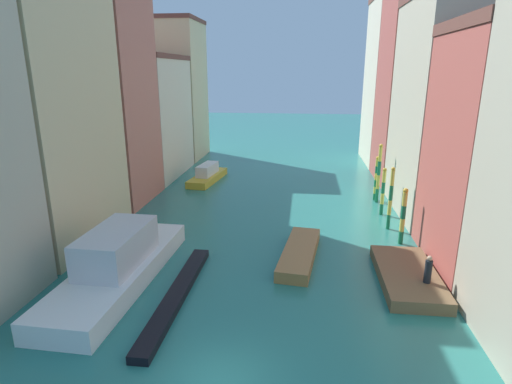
{
  "coord_description": "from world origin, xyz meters",
  "views": [
    {
      "loc": [
        2.83,
        -12.28,
        11.01
      ],
      "look_at": [
        -0.92,
        19.95,
        1.5
      ],
      "focal_mm": 28.98,
      "sensor_mm": 36.0,
      "label": 1
    }
  ],
  "objects_px": {
    "gondola_black": "(177,295)",
    "motorboat_1": "(300,253)",
    "vaporetto_white": "(119,263)",
    "mooring_pole_4": "(376,178)",
    "mooring_pole_0": "(403,216)",
    "mooring_pole_2": "(383,191)",
    "mooring_pole_1": "(390,198)",
    "motorboat_0": "(208,175)",
    "waterfront_dock": "(407,276)",
    "person_on_dock": "(428,270)",
    "mooring_pole_3": "(379,173)"
  },
  "relations": [
    {
      "from": "person_on_dock",
      "to": "motorboat_0",
      "type": "xyz_separation_m",
      "value": [
        -16.31,
        21.03,
        -0.69
      ]
    },
    {
      "from": "person_on_dock",
      "to": "motorboat_0",
      "type": "height_order",
      "value": "person_on_dock"
    },
    {
      "from": "gondola_black",
      "to": "motorboat_1",
      "type": "relative_size",
      "value": 1.44
    },
    {
      "from": "gondola_black",
      "to": "mooring_pole_0",
      "type": "bearing_deg",
      "value": 33.46
    },
    {
      "from": "mooring_pole_2",
      "to": "motorboat_0",
      "type": "xyz_separation_m",
      "value": [
        -16.16,
        8.73,
        -1.31
      ]
    },
    {
      "from": "gondola_black",
      "to": "motorboat_1",
      "type": "bearing_deg",
      "value": 41.49
    },
    {
      "from": "mooring_pole_0",
      "to": "mooring_pole_1",
      "type": "bearing_deg",
      "value": 96.99
    },
    {
      "from": "mooring_pole_1",
      "to": "mooring_pole_2",
      "type": "xyz_separation_m",
      "value": [
        0.06,
        3.15,
        -0.39
      ]
    },
    {
      "from": "person_on_dock",
      "to": "motorboat_1",
      "type": "xyz_separation_m",
      "value": [
        -6.5,
        3.47,
        -0.99
      ]
    },
    {
      "from": "waterfront_dock",
      "to": "gondola_black",
      "type": "height_order",
      "value": "waterfront_dock"
    },
    {
      "from": "mooring_pole_4",
      "to": "gondola_black",
      "type": "distance_m",
      "value": 22.08
    },
    {
      "from": "mooring_pole_0",
      "to": "mooring_pole_4",
      "type": "relative_size",
      "value": 0.97
    },
    {
      "from": "mooring_pole_4",
      "to": "motorboat_0",
      "type": "bearing_deg",
      "value": 163.46
    },
    {
      "from": "mooring_pole_1",
      "to": "vaporetto_white",
      "type": "xyz_separation_m",
      "value": [
        -15.99,
        -9.65,
        -1.27
      ]
    },
    {
      "from": "vaporetto_white",
      "to": "gondola_black",
      "type": "height_order",
      "value": "vaporetto_white"
    },
    {
      "from": "mooring_pole_0",
      "to": "motorboat_0",
      "type": "distance_m",
      "value": 21.98
    },
    {
      "from": "gondola_black",
      "to": "mooring_pole_4",
      "type": "bearing_deg",
      "value": 55.37
    },
    {
      "from": "mooring_pole_4",
      "to": "mooring_pole_3",
      "type": "bearing_deg",
      "value": -81.54
    },
    {
      "from": "motorboat_0",
      "to": "motorboat_1",
      "type": "relative_size",
      "value": 1.02
    },
    {
      "from": "motorboat_1",
      "to": "vaporetto_white",
      "type": "bearing_deg",
      "value": -157.7
    },
    {
      "from": "mooring_pole_2",
      "to": "gondola_black",
      "type": "height_order",
      "value": "mooring_pole_2"
    },
    {
      "from": "mooring_pole_4",
      "to": "vaporetto_white",
      "type": "relative_size",
      "value": 0.33
    },
    {
      "from": "mooring_pole_4",
      "to": "waterfront_dock",
      "type": "bearing_deg",
      "value": -92.17
    },
    {
      "from": "motorboat_0",
      "to": "mooring_pole_0",
      "type": "bearing_deg",
      "value": -41.51
    },
    {
      "from": "vaporetto_white",
      "to": "motorboat_1",
      "type": "distance_m",
      "value": 10.5
    },
    {
      "from": "waterfront_dock",
      "to": "person_on_dock",
      "type": "distance_m",
      "value": 1.71
    },
    {
      "from": "mooring_pole_3",
      "to": "gondola_black",
      "type": "xyz_separation_m",
      "value": [
        -12.59,
        -17.52,
        -2.42
      ]
    },
    {
      "from": "mooring_pole_0",
      "to": "waterfront_dock",
      "type": "bearing_deg",
      "value": -98.18
    },
    {
      "from": "mooring_pole_4",
      "to": "motorboat_1",
      "type": "bearing_deg",
      "value": -116.79
    },
    {
      "from": "mooring_pole_1",
      "to": "mooring_pole_4",
      "type": "height_order",
      "value": "mooring_pole_1"
    },
    {
      "from": "mooring_pole_0",
      "to": "mooring_pole_2",
      "type": "distance_m",
      "value": 5.82
    },
    {
      "from": "mooring_pole_4",
      "to": "gondola_black",
      "type": "height_order",
      "value": "mooring_pole_4"
    },
    {
      "from": "mooring_pole_3",
      "to": "vaporetto_white",
      "type": "xyz_separation_m",
      "value": [
        -16.22,
        -16.13,
        -1.54
      ]
    },
    {
      "from": "mooring_pole_4",
      "to": "vaporetto_white",
      "type": "bearing_deg",
      "value": -133.98
    },
    {
      "from": "gondola_black",
      "to": "motorboat_1",
      "type": "xyz_separation_m",
      "value": [
        6.07,
        5.37,
        0.15
      ]
    },
    {
      "from": "mooring_pole_1",
      "to": "gondola_black",
      "type": "xyz_separation_m",
      "value": [
        -12.37,
        -11.05,
        -2.15
      ]
    },
    {
      "from": "person_on_dock",
      "to": "motorboat_0",
      "type": "bearing_deg",
      "value": 127.79
    },
    {
      "from": "mooring_pole_0",
      "to": "vaporetto_white",
      "type": "distance_m",
      "value": 17.78
    },
    {
      "from": "mooring_pole_1",
      "to": "mooring_pole_4",
      "type": "xyz_separation_m",
      "value": [
        0.14,
        7.06,
        -0.33
      ]
    },
    {
      "from": "mooring_pole_1",
      "to": "motorboat_0",
      "type": "xyz_separation_m",
      "value": [
        -16.1,
        11.88,
        -1.7
      ]
    },
    {
      "from": "mooring_pole_0",
      "to": "motorboat_1",
      "type": "relative_size",
      "value": 0.54
    },
    {
      "from": "mooring_pole_3",
      "to": "gondola_black",
      "type": "bearing_deg",
      "value": -125.71
    },
    {
      "from": "vaporetto_white",
      "to": "motorboat_1",
      "type": "bearing_deg",
      "value": 22.3
    },
    {
      "from": "person_on_dock",
      "to": "mooring_pole_3",
      "type": "relative_size",
      "value": 0.29
    },
    {
      "from": "motorboat_0",
      "to": "mooring_pole_3",
      "type": "bearing_deg",
      "value": -18.34
    },
    {
      "from": "gondola_black",
      "to": "mooring_pole_2",
      "type": "bearing_deg",
      "value": 48.82
    },
    {
      "from": "mooring_pole_0",
      "to": "gondola_black",
      "type": "bearing_deg",
      "value": -146.54
    },
    {
      "from": "mooring_pole_2",
      "to": "mooring_pole_4",
      "type": "relative_size",
      "value": 0.97
    },
    {
      "from": "mooring_pole_0",
      "to": "mooring_pole_3",
      "type": "bearing_deg",
      "value": 90.63
    },
    {
      "from": "mooring_pole_4",
      "to": "motorboat_0",
      "type": "xyz_separation_m",
      "value": [
        -16.24,
        4.82,
        -1.37
      ]
    }
  ]
}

